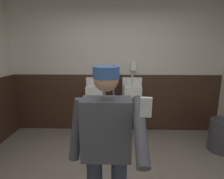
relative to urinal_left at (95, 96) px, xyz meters
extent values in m
cube|color=beige|center=(0.41, 0.22, 0.58)|extent=(4.91, 0.12, 2.71)
cube|color=#382319|center=(0.41, 0.14, -0.18)|extent=(4.31, 0.03, 1.20)
cube|color=white|center=(0.00, 0.13, 0.05)|extent=(0.40, 0.05, 0.65)
cube|color=white|center=(0.00, -0.04, 0.00)|extent=(0.34, 0.30, 0.45)
cylinder|color=#B7BABF|center=(0.00, 0.12, 0.34)|extent=(0.04, 0.04, 0.24)
cylinder|color=#B7BABF|center=(0.00, 0.09, -0.50)|extent=(0.05, 0.05, 0.55)
cube|color=white|center=(0.75, 0.13, 0.05)|extent=(0.40, 0.05, 0.65)
cube|color=white|center=(0.75, -0.04, 0.00)|extent=(0.34, 0.30, 0.45)
cylinder|color=#B7BABF|center=(0.75, 0.12, 0.34)|extent=(0.04, 0.04, 0.24)
cylinder|color=#B7BABF|center=(0.75, 0.09, -0.50)|extent=(0.05, 0.05, 0.55)
cube|color=#4C4C51|center=(0.37, -0.07, 0.17)|extent=(0.04, 0.40, 0.90)
cube|color=#3F3F47|center=(0.35, -2.12, 0.26)|extent=(0.41, 0.24, 0.52)
cylinder|color=#3F3F47|center=(0.10, -2.12, 0.25)|extent=(0.17, 0.09, 0.56)
cylinder|color=#3F3F47|center=(0.60, -2.35, 0.37)|extent=(0.09, 0.50, 0.39)
sphere|color=tan|center=(0.35, -2.12, 0.69)|extent=(0.20, 0.20, 0.20)
cylinder|color=#335999|center=(0.35, -2.12, 0.74)|extent=(0.21, 0.21, 0.09)
cube|color=silver|center=(0.59, -2.64, 0.62)|extent=(0.06, 0.04, 0.11)
cylinder|color=#38383D|center=(2.22, -0.67, -0.50)|extent=(0.40, 0.40, 0.55)
cube|color=silver|center=(0.77, 0.12, 0.60)|extent=(0.10, 0.07, 0.18)
camera|label=1|loc=(0.44, -3.54, 0.91)|focal=28.86mm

